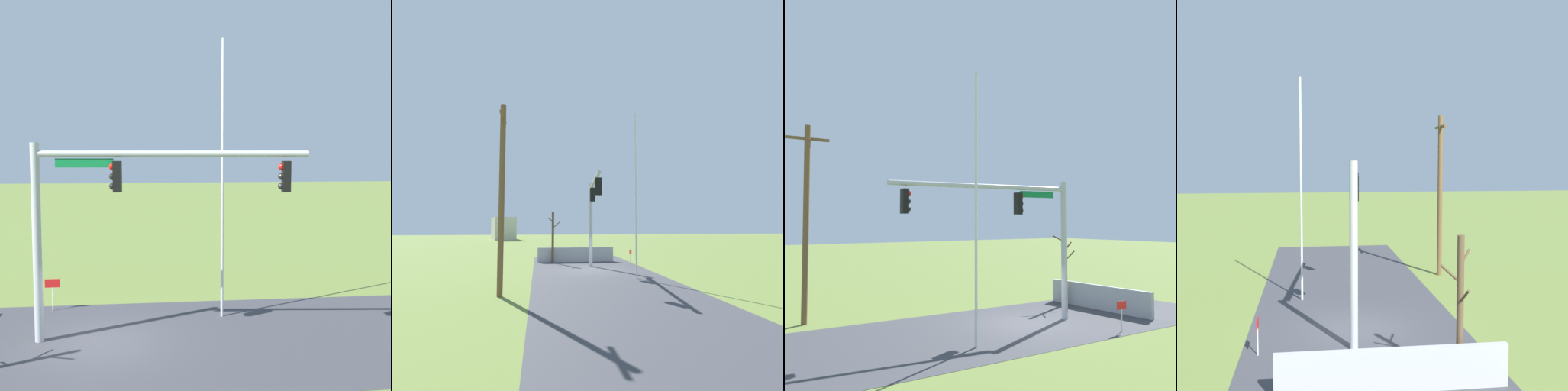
% 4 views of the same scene
% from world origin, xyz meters
% --- Properties ---
extents(ground_plane, '(160.00, 160.00, 0.00)m').
position_xyz_m(ground_plane, '(0.00, 0.00, 0.00)').
color(ground_plane, olive).
extents(road_surface, '(28.00, 8.00, 0.01)m').
position_xyz_m(road_surface, '(-4.00, 0.00, 0.01)').
color(road_surface, '#3D3D42').
rests_on(road_surface, ground_plane).
extents(sidewalk_corner, '(6.00, 6.00, 0.01)m').
position_xyz_m(sidewalk_corner, '(3.01, -0.30, 0.00)').
color(sidewalk_corner, '#B7B5AD').
rests_on(sidewalk_corner, ground_plane).
extents(signal_mast, '(8.56, 1.09, 6.30)m').
position_xyz_m(signal_mast, '(-0.42, -0.07, 4.51)').
color(signal_mast, '#B2B5BA').
rests_on(signal_mast, ground_plane).
extents(flagpole, '(0.10, 0.10, 9.96)m').
position_xyz_m(flagpole, '(-4.15, -2.10, 4.98)').
color(flagpole, silver).
rests_on(flagpole, ground_plane).
extents(open_sign, '(0.56, 0.04, 1.22)m').
position_xyz_m(open_sign, '(2.12, -3.44, 0.91)').
color(open_sign, silver).
rests_on(open_sign, ground_plane).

